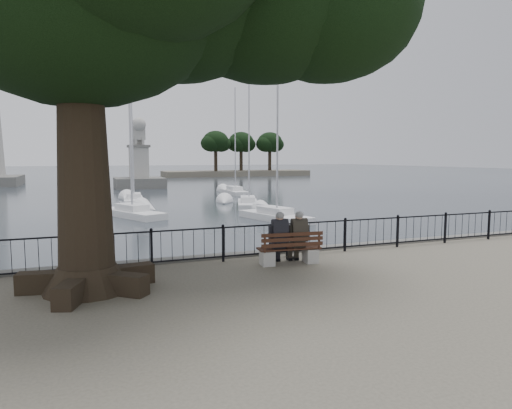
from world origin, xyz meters
name	(u,v)px	position (x,y,z in m)	size (l,w,h in m)	color
harbor	(250,271)	(0.00, 3.00, -0.50)	(260.00, 260.00, 1.20)	#545451
railing	(256,240)	(0.00, 2.50, 0.56)	(22.06, 0.06, 1.00)	black
bench	(290,253)	(0.64, 1.55, 0.33)	(1.81, 0.69, 0.93)	#9F9C94
person_left	(278,240)	(0.35, 1.68, 0.68)	(0.45, 0.76, 1.48)	black
person_right	(297,239)	(0.91, 1.63, 0.68)	(0.45, 0.76, 1.48)	black
lion_monument	(139,170)	(2.00, 49.93, 1.24)	(6.07, 6.07, 8.93)	#545451
sailboat_b	(132,212)	(-1.73, 21.24, -0.66)	(4.01, 6.12, 12.11)	white
sailboat_c	(275,215)	(6.50, 16.32, -0.68)	(3.01, 5.99, 11.02)	white
sailboat_d	(248,203)	(7.55, 24.33, -0.69)	(3.20, 5.71, 10.45)	white
sailboat_f	(134,199)	(-0.67, 30.57, -0.68)	(2.03, 5.87, 11.26)	white
sailboat_g	(235,191)	(10.36, 36.37, -0.67)	(1.60, 5.67, 11.32)	white
sailboat_h	(89,190)	(-4.17, 42.27, -0.62)	(2.81, 5.25, 12.79)	white
far_shore	(240,157)	(25.54, 79.46, 3.00)	(30.00, 8.60, 9.18)	#585346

